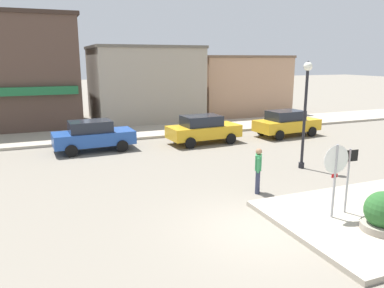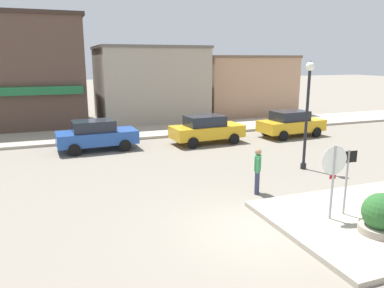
{
  "view_description": "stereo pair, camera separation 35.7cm",
  "coord_description": "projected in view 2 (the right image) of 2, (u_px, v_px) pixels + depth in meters",
  "views": [
    {
      "loc": [
        -5.36,
        -8.12,
        4.61
      ],
      "look_at": [
        -0.25,
        4.5,
        1.5
      ],
      "focal_mm": 35.0,
      "sensor_mm": 36.0,
      "label": 1
    },
    {
      "loc": [
        -5.03,
        -8.25,
        4.61
      ],
      "look_at": [
        -0.25,
        4.5,
        1.5
      ],
      "focal_mm": 35.0,
      "sensor_mm": 36.0,
      "label": 2
    }
  ],
  "objects": [
    {
      "name": "ground_plane",
      "position": [
        258.0,
        231.0,
        10.28
      ],
      "size": [
        160.0,
        160.0,
        0.0
      ],
      "primitive_type": "plane",
      "color": "gray"
    },
    {
      "name": "sidewalk_corner",
      "position": [
        382.0,
        218.0,
        10.89
      ],
      "size": [
        6.4,
        4.8,
        0.15
      ],
      "primitive_type": "cube",
      "color": "#A89E8C",
      "rests_on": "ground"
    },
    {
      "name": "kerb_far",
      "position": [
        139.0,
        132.0,
        23.7
      ],
      "size": [
        80.0,
        4.0,
        0.15
      ],
      "primitive_type": "cube",
      "color": "#A89E8C",
      "rests_on": "ground"
    },
    {
      "name": "stop_sign",
      "position": [
        333.0,
        173.0,
        10.4
      ],
      "size": [
        0.82,
        0.08,
        2.3
      ],
      "color": "#9E9EA3",
      "rests_on": "ground"
    },
    {
      "name": "one_way_sign",
      "position": [
        347.0,
        175.0,
        10.76
      ],
      "size": [
        0.6,
        0.07,
        2.1
      ],
      "color": "#9E9EA3",
      "rests_on": "ground"
    },
    {
      "name": "planter",
      "position": [
        381.0,
        218.0,
        9.74
      ],
      "size": [
        1.1,
        1.1,
        1.23
      ],
      "color": "gray",
      "rests_on": "ground"
    },
    {
      "name": "lamp_post",
      "position": [
        308.0,
        100.0,
        15.39
      ],
      "size": [
        0.36,
        0.36,
        4.54
      ],
      "color": "black",
      "rests_on": "ground"
    },
    {
      "name": "parked_car_nearest",
      "position": [
        96.0,
        135.0,
        19.14
      ],
      "size": [
        4.07,
        2.02,
        1.56
      ],
      "color": "#234C9E",
      "rests_on": "ground"
    },
    {
      "name": "parked_car_second",
      "position": [
        206.0,
        129.0,
        20.72
      ],
      "size": [
        4.1,
        2.08,
        1.56
      ],
      "color": "gold",
      "rests_on": "ground"
    },
    {
      "name": "parked_car_third",
      "position": [
        291.0,
        123.0,
        22.54
      ],
      "size": [
        4.12,
        2.11,
        1.56
      ],
      "color": "gold",
      "rests_on": "ground"
    },
    {
      "name": "pedestrian_crossing_near",
      "position": [
        258.0,
        170.0,
        12.92
      ],
      "size": [
        0.38,
        0.51,
        1.61
      ],
      "color": "#2D334C",
      "rests_on": "ground"
    },
    {
      "name": "building_corner_shop",
      "position": [
        6.0,
        72.0,
        25.35
      ],
      "size": [
        10.2,
        7.75,
        7.46
      ],
      "color": "brown",
      "rests_on": "ground"
    },
    {
      "name": "building_storefront_left_near",
      "position": [
        149.0,
        84.0,
        28.45
      ],
      "size": [
        7.71,
        6.85,
        5.52
      ],
      "color": "#9E9384",
      "rests_on": "ground"
    },
    {
      "name": "building_storefront_left_mid",
      "position": [
        243.0,
        85.0,
        31.45
      ],
      "size": [
        7.78,
        5.18,
        4.87
      ],
      "color": "tan",
      "rests_on": "ground"
    }
  ]
}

